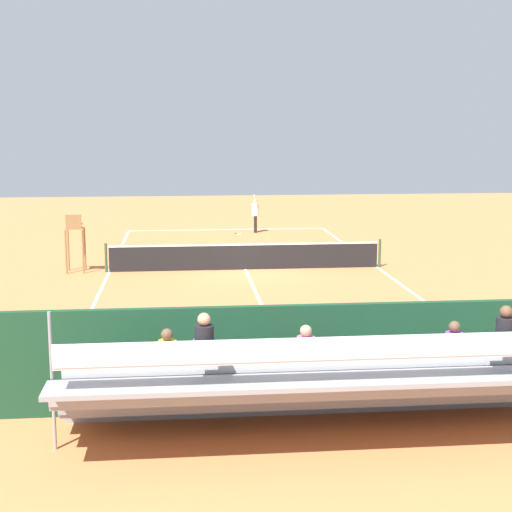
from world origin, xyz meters
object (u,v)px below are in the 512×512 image
object	(u,v)px
tennis_ball_near	(268,239)
tennis_ball_far	(214,238)
bleacher_stand	(317,382)
tennis_player	(255,212)
courtside_bench	(428,363)
tennis_racket	(239,234)
tennis_net	(245,256)
umpire_chair	(75,237)
equipment_bag	(327,386)

from	to	relation	value
tennis_ball_near	tennis_ball_far	size ratio (longest dim) A/B	1.00
bleacher_stand	tennis_player	xyz separation A→B (m)	(-1.44, -25.15, 0.06)
bleacher_stand	courtside_bench	size ratio (longest dim) A/B	5.03
courtside_bench	tennis_racket	world-z (taller)	courtside_bench
tennis_player	tennis_net	bearing A→B (deg)	82.13
courtside_bench	bleacher_stand	bearing A→B (deg)	38.01
umpire_chair	equipment_bag	distance (m)	15.09
equipment_bag	tennis_player	bearing A→B (deg)	-92.15
courtside_bench	tennis_player	world-z (taller)	tennis_player
umpire_chair	tennis_player	bearing A→B (deg)	-127.86
tennis_ball_far	courtside_bench	bearing A→B (deg)	99.07
tennis_net	bleacher_stand	bearing A→B (deg)	89.68
tennis_net	umpire_chair	world-z (taller)	umpire_chair
tennis_ball_far	equipment_bag	bearing A→B (deg)	93.43
equipment_bag	tennis_ball_near	bearing A→B (deg)	-93.29
equipment_bag	tennis_ball_far	distance (m)	21.25
courtside_bench	equipment_bag	bearing A→B (deg)	3.51
tennis_player	tennis_racket	xyz separation A→B (m)	(0.86, 0.60, -1.00)
courtside_bench	tennis_player	distance (m)	23.11
umpire_chair	tennis_ball_near	world-z (taller)	umpire_chair
tennis_racket	tennis_player	bearing A→B (deg)	-145.13
equipment_bag	tennis_net	bearing A→B (deg)	-87.94
tennis_net	tennis_ball_far	distance (m)	7.87
tennis_player	tennis_racket	bearing A→B (deg)	34.87
tennis_ball_far	tennis_racket	bearing A→B (deg)	-132.72
tennis_racket	tennis_ball_far	world-z (taller)	tennis_ball_far
courtside_bench	tennis_ball_near	bearing A→B (deg)	-87.45
umpire_chair	tennis_ball_far	bearing A→B (deg)	-124.99
tennis_net	tennis_player	bearing A→B (deg)	-97.87
courtside_bench	tennis_player	bearing A→B (deg)	-86.97
tennis_ball_far	umpire_chair	bearing A→B (deg)	55.01
tennis_player	tennis_ball_far	world-z (taller)	tennis_player
courtside_bench	tennis_ball_near	world-z (taller)	courtside_bench
tennis_net	equipment_bag	distance (m)	13.41
tennis_player	tennis_racket	distance (m)	1.45
bleacher_stand	umpire_chair	xyz separation A→B (m)	(6.11, -15.44, 0.36)
umpire_chair	tennis_racket	world-z (taller)	umpire_chair
bleacher_stand	tennis_ball_far	distance (m)	23.19
umpire_chair	tennis_racket	size ratio (longest dim) A/B	3.76
umpire_chair	tennis_ball_far	xyz separation A→B (m)	(-5.41, -7.73, -1.28)
bleacher_stand	tennis_ball_near	size ratio (longest dim) A/B	137.27
tennis_net	bleacher_stand	world-z (taller)	bleacher_stand
tennis_net	tennis_ball_far	world-z (taller)	tennis_net
tennis_net	bleacher_stand	distance (m)	15.36
umpire_chair	courtside_bench	xyz separation A→B (m)	(-8.78, 13.36, -0.76)
tennis_net	tennis_racket	distance (m)	9.22
tennis_player	tennis_ball_far	distance (m)	3.09
courtside_bench	tennis_player	xyz separation A→B (m)	(1.22, -23.07, 0.46)
umpire_chair	tennis_ball_near	size ratio (longest dim) A/B	32.42
courtside_bench	tennis_ball_far	size ratio (longest dim) A/B	27.27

